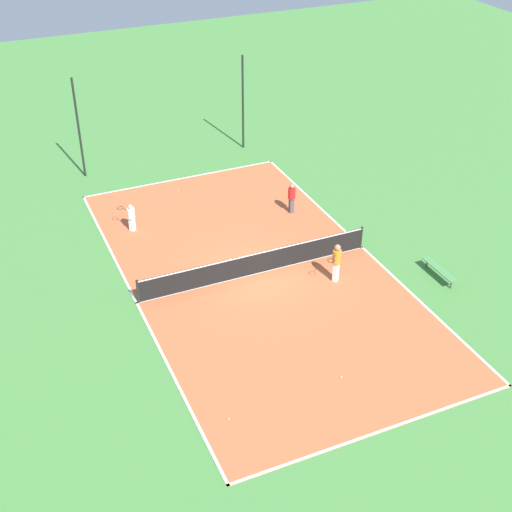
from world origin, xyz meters
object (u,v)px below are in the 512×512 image
bench (439,270)px  tennis_ball_far_baseline (228,419)px  tennis_net (256,263)px  player_far_white (131,216)px  fence_post_back_right (243,103)px  player_coach_red (292,196)px  tennis_ball_midcourt (178,191)px  fence_post_back_left (79,129)px  tennis_ball_near_net (341,377)px  player_center_orange (337,260)px  tennis_ball_right_alley (212,282)px

bench → tennis_ball_far_baseline: size_ratio=29.40×
tennis_net → player_far_white: size_ratio=7.61×
fence_post_back_right → bench: bearing=-81.5°
player_coach_red → tennis_ball_midcourt: (-4.38, 4.28, -0.83)m
tennis_net → fence_post_back_right: bearing=69.4°
fence_post_back_left → fence_post_back_right: size_ratio=1.00×
player_coach_red → tennis_ball_midcourt: size_ratio=22.47×
tennis_ball_near_net → tennis_net: bearing=90.7°
player_coach_red → tennis_ball_far_baseline: size_ratio=22.47×
tennis_ball_midcourt → bench: bearing=-57.4°
player_center_orange → bench: bearing=122.8°
tennis_net → tennis_ball_near_net: tennis_net is taller
player_coach_red → tennis_ball_near_net: size_ratio=22.47×
bench → tennis_ball_midcourt: size_ratio=29.40×
tennis_net → tennis_ball_right_alley: tennis_net is taller
bench → player_coach_red: bearing=23.0°
tennis_net → tennis_ball_far_baseline: size_ratio=152.76×
player_coach_red → player_far_white: bearing=-96.3°
player_center_orange → tennis_ball_far_baseline: (-7.08, -5.59, -0.98)m
player_center_orange → fence_post_back_left: size_ratio=0.33×
tennis_ball_midcourt → fence_post_back_left: (-3.97, 3.81, 2.65)m
tennis_net → tennis_ball_near_net: 7.19m
player_far_white → tennis_ball_midcourt: player_far_white is taller
bench → tennis_ball_near_net: bench is taller
player_center_orange → fence_post_back_right: bearing=-134.0°
tennis_net → player_far_white: 6.83m
tennis_ball_right_alley → tennis_ball_far_baseline: bearing=-106.8°
tennis_ball_near_net → fence_post_back_left: size_ratio=0.01×
tennis_ball_right_alley → bench: bearing=-21.5°
player_far_white → tennis_ball_right_alley: (1.88, -5.50, -0.73)m
player_far_white → fence_post_back_left: 6.97m
player_coach_red → tennis_ball_right_alley: 7.06m
tennis_net → bench: bearing=-25.9°
player_far_white → tennis_ball_near_net: (3.94, -12.80, -0.73)m
fence_post_back_left → fence_post_back_right: same height
tennis_ball_near_net → fence_post_back_right: (4.52, 19.46, 2.65)m
fence_post_back_right → fence_post_back_left: bearing=180.0°
player_coach_red → tennis_ball_far_baseline: bearing=-30.1°
tennis_net → tennis_ball_far_baseline: (-4.26, -7.43, -0.51)m
tennis_net → fence_post_back_left: 13.30m
tennis_ball_midcourt → tennis_ball_far_baseline: same height
bench → player_center_orange: player_center_orange is taller
tennis_ball_midcourt → player_far_white: bearing=-138.3°
fence_post_back_right → tennis_net: bearing=-110.6°
tennis_net → tennis_ball_midcourt: (-0.64, 8.48, -0.51)m
player_far_white → tennis_ball_right_alley: size_ratio=20.08×
bench → player_far_white: size_ratio=1.46×
tennis_ball_right_alley → tennis_ball_far_baseline: 7.90m
tennis_ball_far_baseline → player_coach_red: bearing=55.5°
tennis_net → player_far_white: bearing=124.4°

